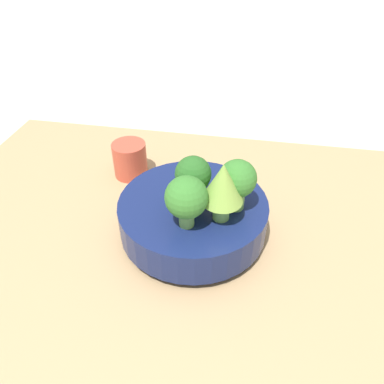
% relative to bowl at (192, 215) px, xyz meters
% --- Properties ---
extents(ground_plane, '(6.00, 6.00, 0.00)m').
position_rel_bowl_xyz_m(ground_plane, '(-0.00, 0.00, -0.09)').
color(ground_plane, beige).
extents(table, '(1.06, 0.73, 0.05)m').
position_rel_bowl_xyz_m(table, '(-0.00, 0.00, -0.07)').
color(table, tan).
rests_on(table, ground_plane).
extents(bowl, '(0.26, 0.26, 0.07)m').
position_rel_bowl_xyz_m(bowl, '(0.00, 0.00, 0.00)').
color(bowl, navy).
rests_on(bowl, table).
extents(romanesco_piece_far, '(0.07, 0.07, 0.10)m').
position_rel_bowl_xyz_m(romanesco_piece_far, '(-0.05, 0.03, 0.10)').
color(romanesco_piece_far, '#6BA34C').
rests_on(romanesco_piece_far, bowl).
extents(broccoli_floret_center, '(0.06, 0.06, 0.09)m').
position_rel_bowl_xyz_m(broccoli_floret_center, '(0.00, 0.00, 0.09)').
color(broccoli_floret_center, '#6BA34C').
rests_on(broccoli_floret_center, bowl).
extents(broccoli_floret_left, '(0.06, 0.06, 0.09)m').
position_rel_bowl_xyz_m(broccoli_floret_left, '(-0.07, 0.01, 0.09)').
color(broccoli_floret_left, '#6BA34C').
rests_on(broccoli_floret_left, bowl).
extents(broccoli_floret_back, '(0.07, 0.07, 0.09)m').
position_rel_bowl_xyz_m(broccoli_floret_back, '(-0.00, 0.06, 0.08)').
color(broccoli_floret_back, '#6BA34C').
rests_on(broccoli_floret_back, bowl).
extents(cup, '(0.07, 0.07, 0.08)m').
position_rel_bowl_xyz_m(cup, '(0.17, -0.16, -0.00)').
color(cup, '#C64C38').
rests_on(cup, table).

